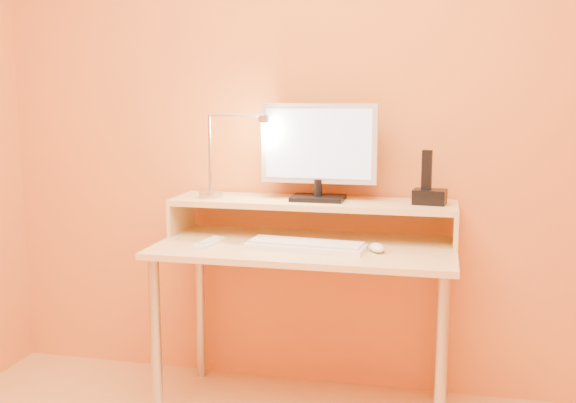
% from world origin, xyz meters
% --- Properties ---
extents(wall_back, '(3.00, 0.04, 2.50)m').
position_xyz_m(wall_back, '(0.00, 1.50, 1.25)').
color(wall_back, orange).
rests_on(wall_back, floor).
extents(desk_leg_fl, '(0.04, 0.04, 0.69)m').
position_xyz_m(desk_leg_fl, '(-0.55, 0.93, 0.35)').
color(desk_leg_fl, '#B4B5B7').
rests_on(desk_leg_fl, floor).
extents(desk_leg_fr, '(0.04, 0.04, 0.69)m').
position_xyz_m(desk_leg_fr, '(0.55, 0.93, 0.35)').
color(desk_leg_fr, '#B4B5B7').
rests_on(desk_leg_fr, floor).
extents(desk_leg_bl, '(0.04, 0.04, 0.69)m').
position_xyz_m(desk_leg_bl, '(-0.55, 1.43, 0.35)').
color(desk_leg_bl, '#B4B5B7').
rests_on(desk_leg_bl, floor).
extents(desk_leg_br, '(0.04, 0.04, 0.69)m').
position_xyz_m(desk_leg_br, '(0.55, 1.43, 0.35)').
color(desk_leg_br, '#B4B5B7').
rests_on(desk_leg_br, floor).
extents(desk_lower, '(1.20, 0.60, 0.02)m').
position_xyz_m(desk_lower, '(0.00, 1.18, 0.71)').
color(desk_lower, '#EDC97C').
rests_on(desk_lower, floor).
extents(shelf_riser_left, '(0.02, 0.30, 0.14)m').
position_xyz_m(shelf_riser_left, '(-0.59, 1.33, 0.79)').
color(shelf_riser_left, '#EDC97C').
rests_on(shelf_riser_left, desk_lower).
extents(shelf_riser_right, '(0.02, 0.30, 0.14)m').
position_xyz_m(shelf_riser_right, '(0.59, 1.33, 0.79)').
color(shelf_riser_right, '#EDC97C').
rests_on(shelf_riser_right, desk_lower).
extents(desk_shelf, '(1.20, 0.30, 0.02)m').
position_xyz_m(desk_shelf, '(0.00, 1.33, 0.87)').
color(desk_shelf, '#EDC97C').
rests_on(desk_shelf, desk_lower).
extents(monitor_foot, '(0.22, 0.16, 0.02)m').
position_xyz_m(monitor_foot, '(0.02, 1.33, 0.89)').
color(monitor_foot, black).
rests_on(monitor_foot, desk_shelf).
extents(monitor_neck, '(0.04, 0.04, 0.07)m').
position_xyz_m(monitor_neck, '(0.02, 1.33, 0.93)').
color(monitor_neck, black).
rests_on(monitor_neck, monitor_foot).
extents(monitor_panel, '(0.49, 0.04, 0.33)m').
position_xyz_m(monitor_panel, '(0.02, 1.34, 1.12)').
color(monitor_panel, '#BEBEBF').
rests_on(monitor_panel, monitor_neck).
extents(monitor_back, '(0.44, 0.01, 0.28)m').
position_xyz_m(monitor_back, '(0.02, 1.36, 1.12)').
color(monitor_back, black).
rests_on(monitor_back, monitor_panel).
extents(monitor_screen, '(0.44, 0.00, 0.29)m').
position_xyz_m(monitor_screen, '(0.02, 1.32, 1.12)').
color(monitor_screen, '#A0B4D2').
rests_on(monitor_screen, monitor_panel).
extents(lamp_base, '(0.10, 0.10, 0.02)m').
position_xyz_m(lamp_base, '(-0.44, 1.30, 0.89)').
color(lamp_base, '#B4B5B7').
rests_on(lamp_base, desk_shelf).
extents(lamp_post, '(0.01, 0.01, 0.33)m').
position_xyz_m(lamp_post, '(-0.44, 1.30, 1.07)').
color(lamp_post, '#B4B5B7').
rests_on(lamp_post, lamp_base).
extents(lamp_arm, '(0.24, 0.01, 0.01)m').
position_xyz_m(lamp_arm, '(-0.32, 1.30, 1.24)').
color(lamp_arm, '#B4B5B7').
rests_on(lamp_arm, lamp_post).
extents(lamp_head, '(0.04, 0.04, 0.03)m').
position_xyz_m(lamp_head, '(-0.20, 1.30, 1.22)').
color(lamp_head, '#B4B5B7').
rests_on(lamp_head, lamp_arm).
extents(lamp_bulb, '(0.03, 0.03, 0.00)m').
position_xyz_m(lamp_bulb, '(-0.20, 1.30, 1.20)').
color(lamp_bulb, '#FFEAC6').
rests_on(lamp_bulb, lamp_head).
extents(phone_dock, '(0.14, 0.12, 0.06)m').
position_xyz_m(phone_dock, '(0.49, 1.33, 0.91)').
color(phone_dock, black).
rests_on(phone_dock, desk_shelf).
extents(phone_handset, '(0.04, 0.03, 0.16)m').
position_xyz_m(phone_handset, '(0.47, 1.33, 1.02)').
color(phone_handset, black).
rests_on(phone_handset, phone_dock).
extents(phone_led, '(0.01, 0.00, 0.04)m').
position_xyz_m(phone_led, '(0.53, 1.28, 0.91)').
color(phone_led, '#1742FE').
rests_on(phone_led, phone_dock).
extents(keyboard, '(0.48, 0.19, 0.02)m').
position_xyz_m(keyboard, '(0.02, 1.10, 0.73)').
color(keyboard, white).
rests_on(keyboard, desk_lower).
extents(mouse, '(0.09, 0.11, 0.03)m').
position_xyz_m(mouse, '(0.30, 1.12, 0.74)').
color(mouse, white).
rests_on(mouse, desk_lower).
extents(remote_control, '(0.07, 0.18, 0.02)m').
position_xyz_m(remote_control, '(-0.37, 1.09, 0.73)').
color(remote_control, white).
rests_on(remote_control, desk_lower).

